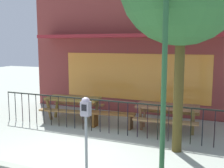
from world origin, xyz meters
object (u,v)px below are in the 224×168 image
at_px(picnic_table_left, 73,102).
at_px(picnic_table_right, 167,111).
at_px(parking_meter_near, 86,115).
at_px(street_lamp, 165,45).
at_px(patio_bench, 112,117).

distance_m(picnic_table_left, picnic_table_right, 3.17).
height_order(picnic_table_right, parking_meter_near, parking_meter_near).
relative_size(picnic_table_right, street_lamp, 0.49).
xyz_separation_m(picnic_table_left, street_lamp, (3.67, -2.81, 1.93)).
xyz_separation_m(patio_bench, parking_meter_near, (0.68, -2.93, 0.83)).
bearing_deg(parking_meter_near, street_lamp, 15.70).
relative_size(picnic_table_right, parking_meter_near, 1.25).
relative_size(picnic_table_left, picnic_table_right, 1.03).
height_order(parking_meter_near, street_lamp, street_lamp).
height_order(patio_bench, parking_meter_near, parking_meter_near).
bearing_deg(parking_meter_near, patio_bench, 103.02).
bearing_deg(parking_meter_near, picnic_table_left, 124.87).
distance_m(patio_bench, street_lamp, 3.95).
distance_m(picnic_table_left, street_lamp, 5.01).
bearing_deg(patio_bench, picnic_table_left, 169.65).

